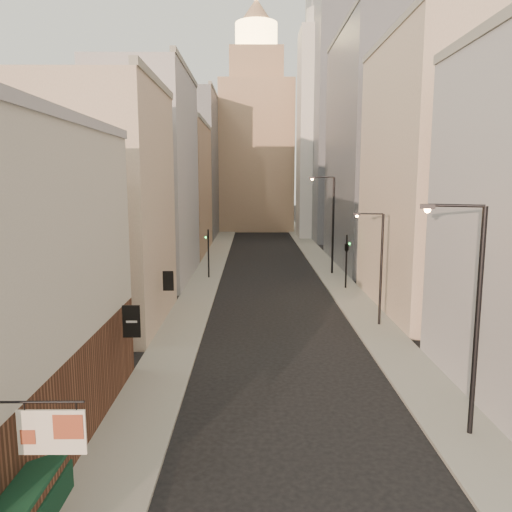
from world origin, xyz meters
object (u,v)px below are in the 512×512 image
at_px(streetlamp_mid, 378,262).
at_px(traffic_light_right, 347,247).
at_px(clock_tower, 256,139).
at_px(streetlamp_near, 472,307).
at_px(streetlamp_far, 331,219).
at_px(white_tower, 322,127).
at_px(traffic_light_left, 208,243).

distance_m(streetlamp_mid, traffic_light_right, 11.44).
relative_size(clock_tower, streetlamp_near, 4.95).
distance_m(streetlamp_near, streetlamp_far, 33.32).
distance_m(clock_tower, streetlamp_near, 82.91).
bearing_deg(clock_tower, streetlamp_near, -84.76).
relative_size(clock_tower, streetlamp_mid, 5.80).
relative_size(clock_tower, traffic_light_right, 8.98).
bearing_deg(streetlamp_mid, streetlamp_near, -77.08).
relative_size(streetlamp_near, streetlamp_mid, 1.17).
relative_size(white_tower, streetlamp_mid, 5.36).
relative_size(clock_tower, traffic_light_left, 8.98).
bearing_deg(white_tower, clock_tower, 128.16).
height_order(clock_tower, streetlamp_mid, clock_tower).
height_order(white_tower, streetlamp_mid, white_tower).
xyz_separation_m(clock_tower, white_tower, (11.00, -14.00, 0.97)).
bearing_deg(traffic_light_left, streetlamp_far, -179.15).
relative_size(streetlamp_far, traffic_light_right, 2.04).
xyz_separation_m(white_tower, streetlamp_near, (-3.51, -67.63, -13.43)).
height_order(streetlamp_far, traffic_light_right, streetlamp_far).
bearing_deg(streetlamp_near, traffic_light_left, 133.77).
relative_size(white_tower, streetlamp_far, 4.07).
bearing_deg(white_tower, streetlamp_mid, -93.61).
bearing_deg(streetlamp_near, clock_tower, 116.79).
relative_size(white_tower, traffic_light_right, 8.30).
bearing_deg(streetlamp_far, streetlamp_near, -77.17).
relative_size(streetlamp_mid, streetlamp_far, 0.76).
bearing_deg(clock_tower, traffic_light_left, -95.87).
bearing_deg(traffic_light_right, clock_tower, -77.47).
bearing_deg(white_tower, traffic_light_left, -113.89).
bearing_deg(streetlamp_mid, clock_tower, 110.14).
xyz_separation_m(white_tower, traffic_light_right, (-3.31, -41.52, -14.73)).
xyz_separation_m(streetlamp_near, streetlamp_mid, (0.18, 14.69, -0.76)).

